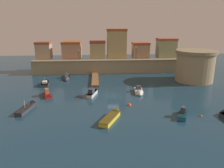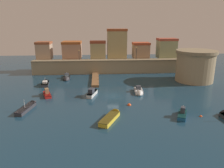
{
  "view_description": "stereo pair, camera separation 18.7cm",
  "coord_description": "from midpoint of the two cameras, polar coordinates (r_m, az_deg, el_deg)",
  "views": [
    {
      "loc": [
        -3.43,
        -43.21,
        15.21
      ],
      "look_at": [
        0.0,
        3.4,
        1.71
      ],
      "focal_mm": 34.28,
      "sensor_mm": 36.0,
      "label": 1
    },
    {
      "loc": [
        -3.24,
        -43.23,
        15.21
      ],
      "look_at": [
        0.0,
        3.4,
        1.71
      ],
      "focal_mm": 34.28,
      "sensor_mm": 36.0,
      "label": 2
    }
  ],
  "objects": [
    {
      "name": "moored_boat_1",
      "position": [
        46.54,
        -5.03,
        -2.24
      ],
      "size": [
        2.71,
        5.51,
        1.9
      ],
      "rotation": [
        0.0,
        0.0,
        1.27
      ],
      "color": "silver",
      "rests_on": "ground"
    },
    {
      "name": "moored_boat_3",
      "position": [
        56.47,
        -17.22,
        0.25
      ],
      "size": [
        2.22,
        4.89,
        2.44
      ],
      "rotation": [
        0.0,
        0.0,
        1.7
      ],
      "color": "#333338",
      "rests_on": "ground"
    },
    {
      "name": "moored_boat_5",
      "position": [
        42.19,
        -21.26,
        -5.65
      ],
      "size": [
        2.54,
        6.94,
        2.47
      ],
      "rotation": [
        0.0,
        0.0,
        1.38
      ],
      "color": "#333338",
      "rests_on": "ground"
    },
    {
      "name": "fortress_tower",
      "position": [
        61.04,
        21.38,
        4.59
      ],
      "size": [
        10.51,
        10.51,
        8.23
      ],
      "color": "#9E8966",
      "rests_on": "ground"
    },
    {
      "name": "quay_lamp_1",
      "position": [
        66.67,
        6.6,
        8.7
      ],
      "size": [
        0.32,
        0.32,
        3.86
      ],
      "color": "black",
      "rests_on": "quay_wall"
    },
    {
      "name": "quay_lamp_0",
      "position": [
        65.85,
        -8.71,
        8.12
      ],
      "size": [
        0.32,
        0.32,
        3.04
      ],
      "color": "black",
      "rests_on": "quay_wall"
    },
    {
      "name": "moored_boat_4",
      "position": [
        47.88,
        7.33,
        -2.05
      ],
      "size": [
        2.04,
        5.17,
        1.88
      ],
      "rotation": [
        0.0,
        0.0,
        -1.64
      ],
      "color": "white",
      "rests_on": "ground"
    },
    {
      "name": "moored_boat_2",
      "position": [
        35.43,
        0.15,
        -8.58
      ],
      "size": [
        4.33,
        6.63,
        1.46
      ],
      "rotation": [
        0.0,
        0.0,
        1.11
      ],
      "color": "gold",
      "rests_on": "ground"
    },
    {
      "name": "mooring_buoy_1",
      "position": [
        41.11,
        4.74,
        -5.66
      ],
      "size": [
        0.74,
        0.74,
        0.74
      ],
      "primitive_type": "sphere",
      "color": "#EA4C19",
      "rests_on": "ground"
    },
    {
      "name": "quay_wall",
      "position": [
        66.4,
        -1.02,
        4.74
      ],
      "size": [
        45.53,
        3.19,
        4.21
      ],
      "color": "#9E8966",
      "rests_on": "ground"
    },
    {
      "name": "moored_boat_0",
      "position": [
        48.27,
        -16.91,
        -2.38
      ],
      "size": [
        2.78,
        4.81,
        1.97
      ],
      "rotation": [
        0.0,
        0.0,
        1.92
      ],
      "color": "red",
      "rests_on": "ground"
    },
    {
      "name": "old_town_backdrop",
      "position": [
        69.26,
        -0.65,
        9.49
      ],
      "size": [
        44.51,
        6.16,
        9.34
      ],
      "color": "tan",
      "rests_on": "ground"
    },
    {
      "name": "ground_plane",
      "position": [
        45.94,
        0.41,
        -3.22
      ],
      "size": [
        122.1,
        122.1,
        0.0
      ],
      "primitive_type": "plane",
      "color": "#19384C"
    },
    {
      "name": "moored_boat_7",
      "position": [
        60.75,
        -11.9,
        1.59
      ],
      "size": [
        2.36,
        6.62,
        2.41
      ],
      "rotation": [
        0.0,
        0.0,
        -1.47
      ],
      "color": "#333338",
      "rests_on": "ground"
    },
    {
      "name": "mooring_buoy_0",
      "position": [
        39.29,
        22.73,
        -7.99
      ],
      "size": [
        0.46,
        0.46,
        0.46
      ],
      "primitive_type": "sphere",
      "color": "#EA4C19",
      "rests_on": "ground"
    },
    {
      "name": "pier_dock",
      "position": [
        58.55,
        -4.36,
        1.31
      ],
      "size": [
        1.83,
        13.9,
        0.7
      ],
      "color": "brown",
      "rests_on": "ground"
    },
    {
      "name": "moored_boat_8",
      "position": [
        38.32,
        18.45,
        -7.39
      ],
      "size": [
        3.12,
        4.69,
        2.34
      ],
      "rotation": [
        0.0,
        0.0,
        1.12
      ],
      "color": "#195689",
      "rests_on": "ground"
    }
  ]
}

